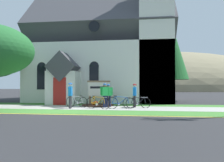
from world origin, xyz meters
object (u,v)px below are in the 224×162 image
bicycle_green (138,103)px  cyclist_in_green_jersey (108,94)px  bicycle_black (98,103)px  cyclist_in_yellow_jersey (70,94)px  church_sign (99,89)px  cyclist_in_orange_jersey (135,94)px  bicycle_silver (77,102)px  roadside_conifer (171,51)px  bicycle_white (120,103)px  cyclist_in_red_jersey (105,94)px

bicycle_green → cyclist_in_green_jersey: size_ratio=1.02×
bicycle_black → cyclist_in_yellow_jersey: 1.86m
church_sign → cyclist_in_orange_jersey: (2.72, -1.18, -0.27)m
bicycle_silver → cyclist_in_yellow_jersey: bearing=-97.1°
bicycle_green → roadside_conifer: (3.00, 7.47, 4.47)m
bicycle_white → cyclist_in_green_jersey: (-0.90, 0.90, 0.53)m
church_sign → cyclist_in_orange_jersey: church_sign is taller
cyclist_in_orange_jersey → cyclist_in_red_jersey: (-1.98, -0.49, 0.01)m
cyclist_in_yellow_jersey → roadside_conifer: bearing=48.9°
bicycle_green → cyclist_in_red_jersey: bearing=179.3°
cyclist_in_green_jersey → roadside_conifer: (5.04, 7.08, 3.91)m
bicycle_silver → cyclist_in_orange_jersey: size_ratio=1.05×
bicycle_black → cyclist_in_yellow_jersey: bearing=-175.1°
cyclist_in_yellow_jersey → cyclist_in_orange_jersey: 4.31m
cyclist_in_green_jersey → cyclist_in_yellow_jersey: (-2.28, -1.31, 0.05)m
church_sign → cyclist_in_red_jersey: church_sign is taller
church_sign → roadside_conifer: roadside_conifer is taller
church_sign → bicycle_black: (0.42, -2.47, -0.82)m
cyclist_in_red_jersey → roadside_conifer: (5.24, 7.44, 3.89)m
church_sign → cyclist_in_yellow_jersey: 2.95m
bicycle_green → roadside_conifer: 9.21m
cyclist_in_green_jersey → church_sign: bearing=125.6°
bicycle_black → cyclist_in_green_jersey: bearing=66.0°
bicycle_white → roadside_conifer: (4.13, 7.98, 4.44)m
cyclist_in_green_jersey → bicycle_black: bearing=-114.0°
bicycle_green → bicycle_black: bicycle_black is taller
bicycle_white → cyclist_in_green_jersey: size_ratio=1.13×
church_sign → cyclist_in_orange_jersey: bearing=-23.4°
bicycle_silver → cyclist_in_green_jersey: bearing=8.2°
church_sign → cyclist_in_red_jersey: (0.74, -1.67, -0.26)m
cyclist_in_green_jersey → cyclist_in_red_jersey: (-0.20, -0.36, 0.03)m
church_sign → cyclist_in_red_jersey: size_ratio=1.14×
cyclist_in_yellow_jersey → roadside_conifer: size_ratio=0.22×
bicycle_black → cyclist_in_green_jersey: 1.38m
cyclist_in_yellow_jersey → cyclist_in_orange_jersey: (4.07, 1.44, -0.04)m
cyclist_in_yellow_jersey → cyclist_in_red_jersey: cyclist_in_yellow_jersey is taller
church_sign → bicycle_green: bearing=-29.7°
bicycle_black → cyclist_in_orange_jersey: size_ratio=1.03×
cyclist_in_green_jersey → cyclist_in_orange_jersey: bearing=4.0°
church_sign → bicycle_black: church_sign is taller
bicycle_silver → cyclist_in_orange_jersey: 4.00m
bicycle_white → cyclist_in_green_jersey: 1.38m
bicycle_silver → bicycle_white: size_ratio=0.94×
church_sign → cyclist_in_green_jersey: 1.63m
cyclist_in_red_jersey → church_sign: bearing=113.9°
cyclist_in_orange_jersey → cyclist_in_red_jersey: cyclist_in_red_jersey is taller
church_sign → bicycle_silver: bearing=-127.0°
bicycle_black → cyclist_in_red_jersey: cyclist_in_red_jersey is taller
bicycle_silver → roadside_conifer: (7.19, 7.39, 4.45)m
cyclist_in_orange_jersey → bicycle_black: bearing=-150.8°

